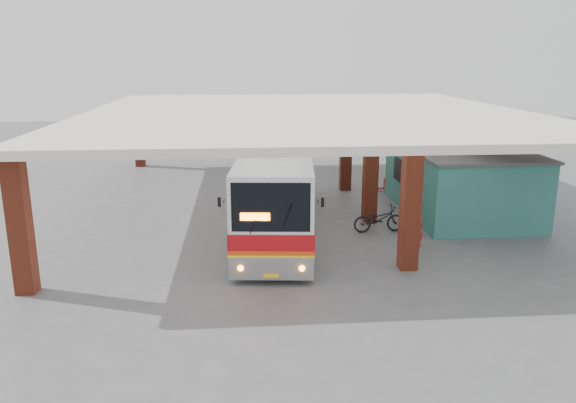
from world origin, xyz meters
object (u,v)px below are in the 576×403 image
Objects in this scene: red_chair at (384,186)px; pedestrian at (417,228)px; coach_bus at (277,184)px; motorcycle at (379,219)px.

pedestrian is at bearing -105.07° from red_chair.
coach_bus is 4.55m from motorcycle.
pedestrian reaches higher than red_chair.
coach_bus reaches higher than pedestrian.
red_chair is (6.24, 6.06, -1.58)m from coach_bus.
coach_bus is 18.32× the size of red_chair.
coach_bus is 8.91× the size of pedestrian.
coach_bus reaches higher than motorcycle.
coach_bus is 6.16m from pedestrian.
motorcycle is 2.22m from pedestrian.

